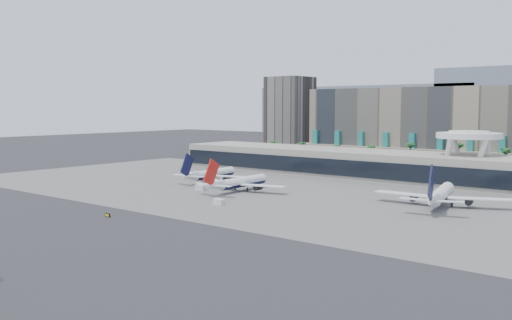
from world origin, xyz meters
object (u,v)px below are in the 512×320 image
Objects in this scene: airliner_right at (440,195)px; taxiway_sign at (108,215)px; service_vehicle_b at (219,202)px; airliner_left at (212,174)px; service_vehicle_a at (201,188)px; airliner_centre at (240,182)px.

airliner_right is 103.12m from taxiway_sign.
service_vehicle_b is (-57.01, -42.03, -2.92)m from airliner_right.
airliner_left is at bearing 136.60° from service_vehicle_b.
airliner_right reaches higher than service_vehicle_b.
airliner_left is 8.43× the size of service_vehicle_a.
service_vehicle_a is at bearing -177.21° from airliner_right.
taxiway_sign is at bearing -70.98° from service_vehicle_a.
airliner_right is (71.35, 14.81, 0.47)m from airliner_centre.
service_vehicle_a is at bearing -147.29° from airliner_centre.
airliner_centre is 62.71m from taxiway_sign.
airliner_left is at bearing 127.61° from service_vehicle_a.
service_vehicle_a is (15.24, -22.10, -2.22)m from airliner_left.
airliner_right is 18.10× the size of taxiway_sign.
service_vehicle_b is (41.83, -40.73, -2.38)m from airliner_left.
airliner_left is at bearing 117.95° from taxiway_sign.
airliner_centre is at bearing 38.05° from service_vehicle_a.
service_vehicle_b is at bearing 78.53° from taxiway_sign.
airliner_left is 98.84m from airliner_right.
airliner_left reaches higher than service_vehicle_b.
airliner_right is 86.84m from service_vehicle_a.
airliner_centre is 8.62× the size of service_vehicle_a.
service_vehicle_a is (-12.24, -8.58, -2.29)m from airliner_centre.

